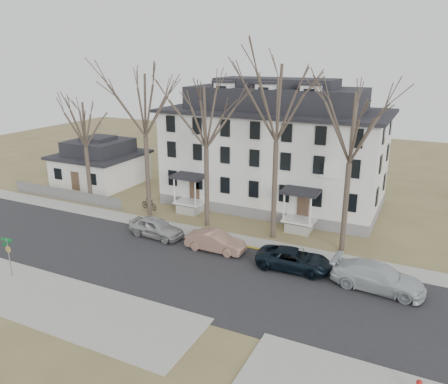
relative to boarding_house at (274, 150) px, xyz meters
The scene contains 20 objects.
ground 18.85m from the boarding_house, 83.64° to the right, with size 120.00×120.00×0.00m, color olive.
main_road 16.96m from the boarding_house, 82.85° to the right, with size 120.00×10.00×0.04m, color #27272A.
far_sidewalk 11.49m from the boarding_house, 78.64° to the right, with size 120.00×2.00×0.08m, color #A09F97.
near_sidewalk_left 24.33m from the boarding_house, 104.65° to the right, with size 20.00×5.00×0.08m, color #A09F97.
yellow_curb 13.99m from the boarding_house, 57.18° to the right, with size 14.00×0.25×0.06m, color gold.
boarding_house is the anchor object (origin of this frame).
small_house 20.34m from the boarding_house, behind, with size 8.70×8.70×5.00m.
fence 21.48m from the boarding_house, 156.01° to the right, with size 14.00×0.06×1.20m, color gray.
tree_far_left 13.12m from the boarding_house, 137.82° to the right, with size 8.40×8.40×13.72m.
tree_mid_left 9.66m from the boarding_house, 110.20° to the right, with size 7.80×7.80×12.74m.
tree_center 10.39m from the boarding_house, 69.80° to the right, with size 9.00×9.00×14.70m.
tree_mid_right 12.51m from the boarding_house, 43.81° to the right, with size 7.80×7.80×12.74m.
tree_bungalow 18.17m from the boarding_house, 152.99° to the right, with size 6.60×6.60×10.78m.
car_silver 14.13m from the boarding_house, 114.36° to the right, with size 1.88×4.68×1.60m, color #AEAEAE.
car_tan 13.29m from the boarding_house, 90.07° to the right, with size 1.58×4.52×1.49m, color #966F5C.
car_navy 14.89m from the boarding_house, 64.18° to the right, with size 2.37×5.13×1.43m, color black.
car_white 18.07m from the boarding_house, 48.18° to the right, with size 2.31×5.69×1.65m, color #B6BEC2.
bicycle_left 10.04m from the boarding_house, 134.57° to the right, with size 0.64×1.82×0.96m, color black.
bicycle_right 13.03m from the boarding_house, 144.05° to the right, with size 0.52×1.85×1.11m, color black.
street_sign 24.51m from the boarding_house, 115.12° to the right, with size 0.80×0.80×2.80m.
Camera 1 is at (11.67, -21.16, 14.10)m, focal length 35.00 mm.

